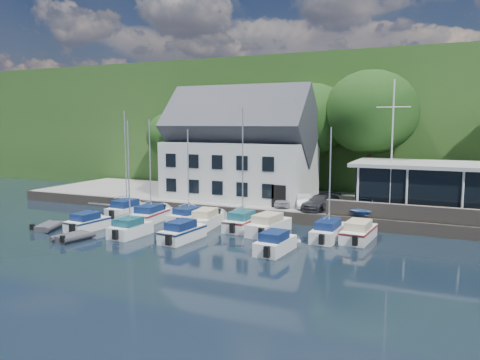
{
  "coord_description": "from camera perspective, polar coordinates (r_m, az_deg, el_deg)",
  "views": [
    {
      "loc": [
        11.87,
        -25.73,
        8.4
      ],
      "look_at": [
        -3.65,
        9.0,
        3.73
      ],
      "focal_mm": 35.0,
      "sensor_mm": 36.0,
      "label": 1
    }
  ],
  "objects": [
    {
      "name": "boat_r1_3",
      "position": [
        38.21,
        -4.07,
        -4.59
      ],
      "size": [
        2.43,
        6.35,
        1.46
      ],
      "primitive_type": null,
      "rotation": [
        0.0,
        0.0,
        0.1
      ],
      "color": "white",
      "rests_on": "ground"
    },
    {
      "name": "boat_r1_7",
      "position": [
        34.8,
        14.28,
        -5.96
      ],
      "size": [
        2.37,
        6.31,
        1.45
      ],
      "primitive_type": null,
      "rotation": [
        0.0,
        0.0,
        -0.07
      ],
      "color": "white",
      "rests_on": "ground"
    },
    {
      "name": "boat_r1_2",
      "position": [
        39.27,
        -6.33,
        0.71
      ],
      "size": [
        2.82,
        5.82,
        8.25
      ],
      "primitive_type": null,
      "rotation": [
        0.0,
        0.0,
        -0.16
      ],
      "color": "white",
      "rests_on": "ground"
    },
    {
      "name": "boat_r2_2",
      "position": [
        33.9,
        -7.02,
        -6.11
      ],
      "size": [
        2.28,
        5.78,
        1.48
      ],
      "primitive_type": null,
      "rotation": [
        0.0,
        0.0,
        -0.09
      ],
      "color": "white",
      "rests_on": "ground"
    },
    {
      "name": "tree_3",
      "position": [
        48.19,
        15.58,
        5.42
      ],
      "size": [
        9.2,
        9.2,
        12.57
      ],
      "primitive_type": null,
      "color": "#133510",
      "rests_on": "quay"
    },
    {
      "name": "car_blue",
      "position": [
        39.91,
        15.01,
        -2.92
      ],
      "size": [
        1.76,
        4.07,
        1.37
      ],
      "primitive_type": "imported",
      "rotation": [
        0.0,
        0.0,
        -0.05
      ],
      "color": "#32579A",
      "rests_on": "quay"
    },
    {
      "name": "boat_r2_0",
      "position": [
        38.81,
        -18.1,
        -4.78
      ],
      "size": [
        2.4,
        5.1,
        1.41
      ],
      "primitive_type": null,
      "rotation": [
        0.0,
        0.0,
        -0.11
      ],
      "color": "white",
      "rests_on": "ground"
    },
    {
      "name": "tree_1",
      "position": [
        52.3,
        -1.58,
        4.76
      ],
      "size": [
        7.84,
        7.84,
        10.71
      ],
      "primitive_type": null,
      "color": "#133510",
      "rests_on": "quay"
    },
    {
      "name": "gangway",
      "position": [
        45.62,
        -14.94,
        -3.84
      ],
      "size": [
        1.2,
        6.0,
        1.4
      ],
      "primitive_type": null,
      "color": "silver",
      "rests_on": "ground"
    },
    {
      "name": "boat_r1_5",
      "position": [
        35.79,
        3.53,
        -5.3
      ],
      "size": [
        2.79,
        6.57,
        1.56
      ],
      "primitive_type": null,
      "rotation": [
        0.0,
        0.0,
        -0.14
      ],
      "color": "white",
      "rests_on": "ground"
    },
    {
      "name": "tree_2",
      "position": [
        50.2,
        8.58,
        5.07
      ],
      "size": [
        8.45,
        8.45,
        11.55
      ],
      "primitive_type": null,
      "color": "#133510",
      "rests_on": "quay"
    },
    {
      "name": "car_white",
      "position": [
        41.39,
        7.84,
        -2.53
      ],
      "size": [
        2.15,
        3.77,
        1.17
      ],
      "primitive_type": "imported",
      "rotation": [
        0.0,
        0.0,
        0.27
      ],
      "color": "silver",
      "rests_on": "quay"
    },
    {
      "name": "hillside",
      "position": [
        88.53,
        16.48,
        6.46
      ],
      "size": [
        160.0,
        75.0,
        16.0
      ],
      "primitive_type": "cube",
      "color": "#2B531F",
      "rests_on": "ground"
    },
    {
      "name": "dinghy_0",
      "position": [
        40.1,
        -22.31,
        -5.15
      ],
      "size": [
        2.47,
        3.12,
        0.64
      ],
      "primitive_type": null,
      "rotation": [
        0.0,
        0.0,
        0.35
      ],
      "color": "#38383C",
      "rests_on": "ground"
    },
    {
      "name": "quay_face",
      "position": [
        39.4,
        6.06,
        -4.6
      ],
      "size": [
        60.0,
        0.3,
        1.0
      ],
      "primitive_type": "cube",
      "color": "#60574C",
      "rests_on": "ground"
    },
    {
      "name": "seawall",
      "position": [
        37.74,
        23.92,
        -3.98
      ],
      "size": [
        18.0,
        0.5,
        1.2
      ],
      "primitive_type": "cube",
      "color": "#60574C",
      "rests_on": "quay"
    },
    {
      "name": "car_dgrey",
      "position": [
        40.65,
        9.81,
        -2.67
      ],
      "size": [
        3.02,
        4.77,
        1.29
      ],
      "primitive_type": "imported",
      "rotation": [
        0.0,
        0.0,
        -0.3
      ],
      "color": "#2C2D31",
      "rests_on": "quay"
    },
    {
      "name": "ground",
      "position": [
        29.55,
        -0.67,
        -9.51
      ],
      "size": [
        180.0,
        180.0,
        0.0
      ],
      "primitive_type": "plane",
      "color": "black",
      "rests_on": "ground"
    },
    {
      "name": "flagpole",
      "position": [
        39.05,
        18.03,
        3.71
      ],
      "size": [
        2.59,
        0.2,
        10.78
      ],
      "primitive_type": null,
      "color": "silver",
      "rests_on": "quay"
    },
    {
      "name": "boat_r1_1",
      "position": [
        40.26,
        -10.9,
        1.18
      ],
      "size": [
        2.41,
        6.42,
        8.8
      ],
      "primitive_type": null,
      "rotation": [
        0.0,
        0.0,
        0.06
      ],
      "color": "white",
      "rests_on": "ground"
    },
    {
      "name": "harbor_building",
      "position": [
        46.35,
        0.0,
        3.23
      ],
      "size": [
        14.4,
        8.2,
        8.7
      ],
      "primitive_type": null,
      "color": "silver",
      "rests_on": "quay"
    },
    {
      "name": "dinghy_1",
      "position": [
        35.89,
        -19.7,
        -6.42
      ],
      "size": [
        2.19,
        3.03,
        0.64
      ],
      "primitive_type": null,
      "rotation": [
        0.0,
        0.0,
        -0.21
      ],
      "color": "#38383C",
      "rests_on": "ground"
    },
    {
      "name": "club_pavilion",
      "position": [
        42.08,
        22.69,
        -0.85
      ],
      "size": [
        13.2,
        7.2,
        4.1
      ],
      "primitive_type": null,
      "color": "black",
      "rests_on": "quay"
    },
    {
      "name": "boat_r1_4",
      "position": [
        36.39,
        0.32,
        1.06
      ],
      "size": [
        2.17,
        5.63,
        9.26
      ],
      "primitive_type": null,
      "rotation": [
        0.0,
        0.0,
        -0.04
      ],
      "color": "white",
      "rests_on": "ground"
    },
    {
      "name": "boat_r1_6",
      "position": [
        34.11,
        10.91,
        0.12
      ],
      "size": [
        2.06,
        6.6,
        8.77
      ],
      "primitive_type": null,
      "rotation": [
        0.0,
        0.0,
        -0.04
      ],
      "color": "white",
      "rests_on": "ground"
    },
    {
      "name": "field_patch",
      "position": [
        96.12,
        22.13,
        11.12
      ],
      "size": [
        50.0,
        30.0,
        0.3
      ],
      "primitive_type": "cube",
      "color": "#566834",
      "rests_on": "hillside"
    },
    {
      "name": "quay",
      "position": [
        45.52,
        8.61,
        -3.07
      ],
      "size": [
        60.0,
        13.0,
        1.0
      ],
      "primitive_type": "cube",
      "color": "gray",
      "rests_on": "ground"
    },
    {
      "name": "boat_r2_1",
      "position": [
        35.26,
        -13.39,
        0.16
      ],
      "size": [
        2.18,
        4.97,
        8.63
      ],
      "primitive_type": null,
      "rotation": [
        0.0,
        0.0,
        -0.06
      ],
      "color": "white",
      "rests_on": "ground"
    },
    {
      "name": "boat_r1_0",
      "position": [
        42.7,
        -13.77,
        1.95
      ],
      "size": [
        2.19,
        5.91,
        9.57
      ],
      "primitive_type": null,
      "rotation": [
        0.0,
        0.0,
        -0.04
      ],
      "color": "white",
      "rests_on": "ground"
    },
    {
      "name": "car_silver",
      "position": [
        41.9,
        5.38,
        -2.38
      ],
      "size": [
        2.02,
        3.66,
        1.18
      ],
      "primitive_type": "imported",
      "rotation": [
        0.0,
        0.0,
        0.19
      ],
      "color": "silver",
      "rests_on": "quay"
    },
    {
      "name": "tree_0",
      "position": [
        56.81,
        -8.17,
        3.85
      ],
      "size": [
        6.35,
        6.35,
        8.68
      ],
      "primitive_type": null,
      "color": "#133510",
      "rests_on": "quay"
    },
    {
      "name": "boat_r2_3",
      "position": [
        30.78,
        4.32,
        -7.48
      ],
      "size": [
        2.17,
        5.23,
        1.42
      ],
      "primitive_type": null,
      "rotation": [
        0.0,
        0.0,
        -0.08
      ],
      "color": "white",
      "rests_on": "ground"
    }
  ]
}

